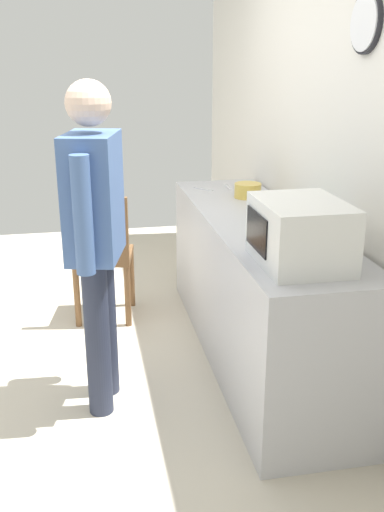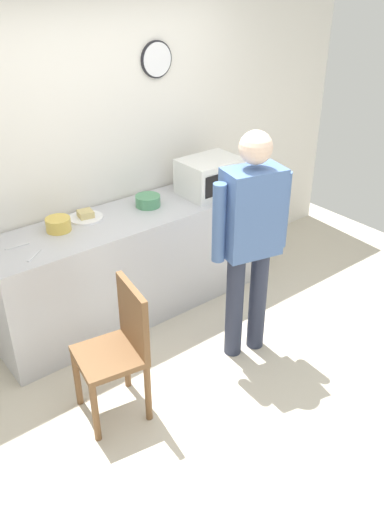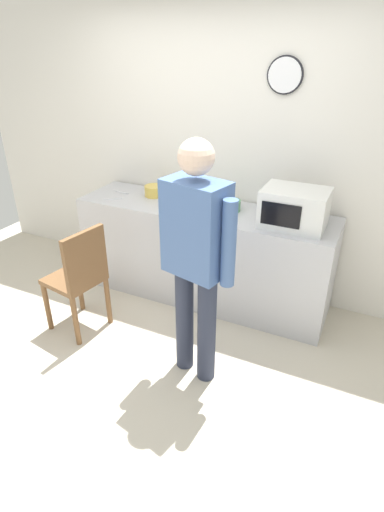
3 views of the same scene
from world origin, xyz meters
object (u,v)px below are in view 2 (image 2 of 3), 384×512
fork_utensil (34,255)px  microwave (210,176)px  cereal_bowl (148,201)px  sandwich_plate (86,216)px  salad_bowl (58,224)px  person_standing (251,233)px  wooden_chair (120,346)px  spoon_utensil (17,246)px

fork_utensil → microwave: bearing=3.8°
cereal_bowl → sandwich_plate: bearing=168.8°
cereal_bowl → salad_bowl: bearing=176.8°
fork_utensil → person_standing: size_ratio=0.10×
microwave → wooden_chair: (-1.48, -0.87, -0.53)m
microwave → salad_bowl: (-1.35, 0.14, -0.10)m
microwave → wooden_chair: microwave is taller
person_standing → wooden_chair: 1.17m
microwave → wooden_chair: 1.80m
sandwich_plate → salad_bowl: 0.26m
fork_utensil → person_standing: bearing=-33.5°
microwave → person_standing: size_ratio=0.29×
cereal_bowl → person_standing: bearing=-81.1°
cereal_bowl → spoon_utensil: 1.11m
fork_utensil → person_standing: (1.24, -0.82, 0.11)m
salad_bowl → wooden_chair: bearing=-97.3°
salad_bowl → wooden_chair: 1.11m
sandwich_plate → cereal_bowl: bearing=-11.2°
cereal_bowl → spoon_utensil: (-1.11, -0.01, -0.04)m
sandwich_plate → person_standing: size_ratio=0.15×
sandwich_plate → cereal_bowl: cereal_bowl is taller
sandwich_plate → wooden_chair: (-0.39, -1.07, -0.40)m
microwave → salad_bowl: bearing=174.1°
sandwich_plate → fork_utensil: bearing=-151.2°
spoon_utensil → person_standing: person_standing is taller
cereal_bowl → wooden_chair: (-0.90, -0.97, -0.42)m
sandwich_plate → spoon_utensil: sandwich_plate is taller
sandwich_plate → spoon_utensil: 0.61m
microwave → cereal_bowl: 0.60m
sandwich_plate → wooden_chair: bearing=-109.8°
sandwich_plate → spoon_utensil: size_ratio=1.55×
cereal_bowl → person_standing: 1.04m
fork_utensil → spoon_utensil: 0.20m
sandwich_plate → spoon_utensil: bearing=-169.6°
wooden_chair → salad_bowl: bearing=82.7°
cereal_bowl → wooden_chair: cereal_bowl is taller
spoon_utensil → cereal_bowl: bearing=0.4°
fork_utensil → wooden_chair: (0.18, -0.76, -0.38)m
microwave → cereal_bowl: bearing=170.5°
fork_utensil → spoon_utensil: same height
salad_bowl → wooden_chair: salad_bowl is taller
salad_bowl → cereal_bowl: bearing=-3.2°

